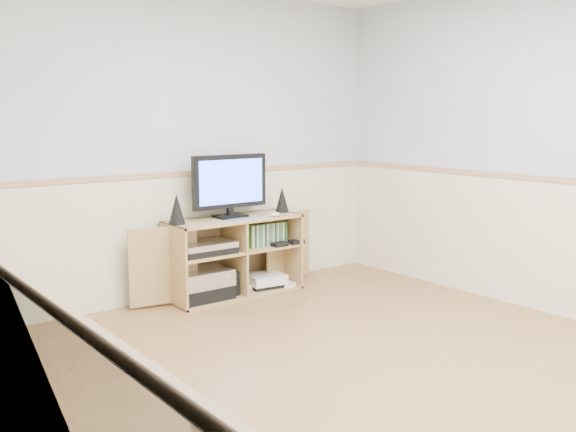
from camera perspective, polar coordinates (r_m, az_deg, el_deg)
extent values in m
cube|color=#A47449|center=(3.76, 7.66, -14.67)|extent=(4.00, 4.50, 0.02)
cube|color=silver|center=(5.09, 24.17, 5.46)|extent=(0.02, 4.50, 2.50)
cube|color=silver|center=(5.28, -9.85, 6.22)|extent=(4.00, 0.02, 2.50)
cube|color=beige|center=(5.35, -9.54, -1.83)|extent=(4.00, 0.01, 1.00)
cube|color=tan|center=(5.28, -9.65, 3.71)|extent=(4.00, 0.02, 0.04)
cube|color=tan|center=(5.45, -4.77, -6.84)|extent=(1.14, 0.43, 0.02)
cube|color=tan|center=(5.31, -4.86, -0.29)|extent=(1.14, 0.43, 0.02)
cube|color=tan|center=(5.10, -10.13, -4.41)|extent=(0.02, 0.43, 0.65)
cube|color=tan|center=(5.69, -0.06, -2.86)|extent=(0.02, 0.43, 0.65)
cube|color=tan|center=(5.54, -5.97, -3.23)|extent=(1.14, 0.02, 0.65)
cube|color=tan|center=(5.37, -4.82, -3.61)|extent=(0.02, 0.41, 0.61)
cube|color=tan|center=(5.21, -7.46, -3.42)|extent=(0.54, 0.39, 0.02)
cube|color=tan|center=(5.52, -2.33, -2.66)|extent=(0.54, 0.39, 0.02)
cube|color=tan|center=(5.12, -10.99, -4.37)|extent=(0.55, 0.11, 0.61)
cube|color=tan|center=(5.77, 0.05, -2.70)|extent=(0.55, 0.11, 0.61)
cube|color=black|center=(5.35, -5.15, -0.01)|extent=(0.26, 0.18, 0.02)
cube|color=black|center=(5.34, -5.16, 0.41)|extent=(0.05, 0.04, 0.06)
cube|color=black|center=(5.31, -5.20, 3.09)|extent=(0.69, 0.05, 0.44)
cube|color=blue|center=(5.29, -5.03, 3.06)|extent=(0.61, 0.01, 0.36)
cone|color=black|center=(5.06, -9.87, 0.63)|extent=(0.13, 0.13, 0.24)
cone|color=black|center=(5.61, -0.53, 1.47)|extent=(0.12, 0.12, 0.22)
cube|color=silver|center=(5.21, -3.75, -0.28)|extent=(0.28, 0.12, 0.01)
ellipsoid|color=white|center=(5.38, -1.16, 0.15)|extent=(0.10, 0.08, 0.04)
cube|color=black|center=(5.27, -7.77, -6.71)|extent=(0.46, 0.34, 0.11)
cube|color=silver|center=(5.24, -7.80, -5.45)|extent=(0.46, 0.34, 0.13)
cube|color=black|center=(5.21, -7.47, -3.04)|extent=(0.46, 0.32, 0.05)
cube|color=silver|center=(5.20, -7.48, -2.53)|extent=(0.46, 0.32, 0.05)
cube|color=black|center=(5.36, -4.91, -5.90)|extent=(0.04, 0.14, 0.20)
cube|color=white|center=(5.56, -3.33, -6.14)|extent=(0.23, 0.19, 0.05)
cube|color=black|center=(5.59, -2.02, -6.13)|extent=(0.33, 0.28, 0.03)
cube|color=white|center=(5.58, -2.02, -5.59)|extent=(0.34, 0.30, 0.08)
cube|color=white|center=(5.65, 0.11, -5.98)|extent=(0.04, 0.14, 0.03)
cube|color=white|center=(5.76, -1.03, -5.69)|extent=(0.09, 0.15, 0.03)
cube|color=#3F8C3F|center=(5.49, -2.05, -1.60)|extent=(0.38, 0.13, 0.19)
cube|color=white|center=(5.86, -0.87, 0.21)|extent=(0.12, 0.03, 0.12)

